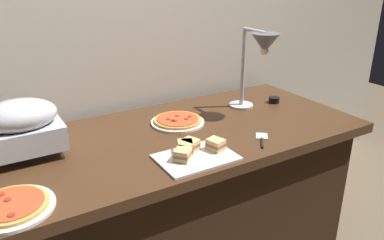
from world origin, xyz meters
The scene contains 9 objects.
back_wall centered at (0.00, 0.50, 1.20)m, with size 4.40×0.04×2.40m, color beige.
buffet_table centered at (0.00, 0.00, 0.39)m, with size 1.90×0.84×0.76m.
chafing_dish centered at (-0.67, 0.12, 0.90)m, with size 0.32×0.25×0.25m.
heat_lamp centered at (0.52, 0.01, 1.11)m, with size 0.15×0.31×0.46m.
pizza_plate_front centered at (0.07, 0.11, 0.77)m, with size 0.28×0.28×0.03m.
pizza_plate_center centered at (-0.78, -0.28, 0.77)m, with size 0.28×0.28×0.03m.
sandwich_platter centered at (-0.05, -0.26, 0.78)m, with size 0.33×0.23×0.06m.
sauce_cup_near centered at (0.72, 0.10, 0.78)m, with size 0.06×0.06×0.03m.
serving_spatula centered at (0.31, -0.28, 0.76)m, with size 0.13×0.15×0.01m.
Camera 1 is at (-0.81, -1.51, 1.52)m, focal length 35.82 mm.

